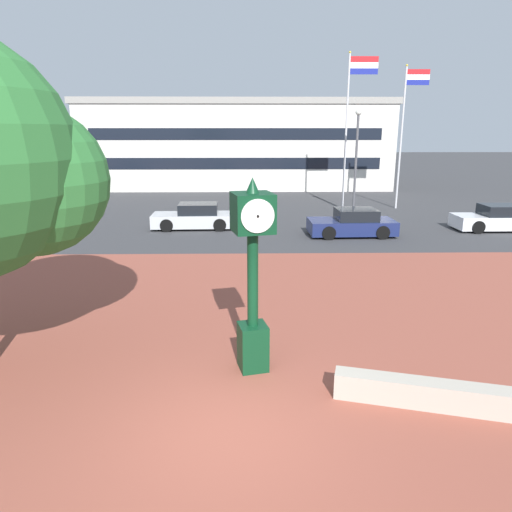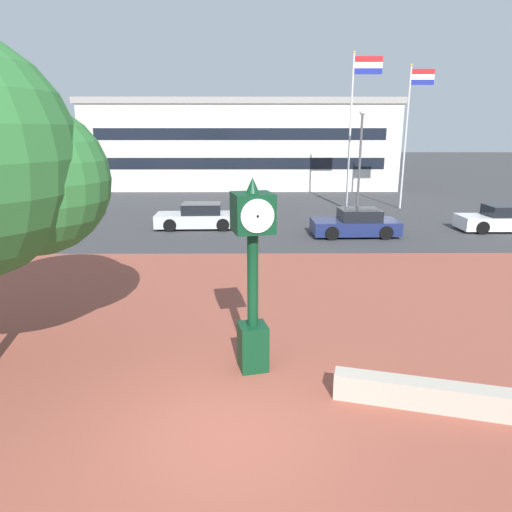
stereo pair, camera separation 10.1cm
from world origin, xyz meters
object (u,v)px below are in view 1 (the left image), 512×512
at_px(car_street_near, 195,217).
at_px(street_lamp_post, 356,150).
at_px(car_street_mid, 497,219).
at_px(flagpole_primary, 350,117).
at_px(car_street_far, 352,224).
at_px(flagpole_secondary, 404,127).
at_px(street_clock, 253,269).
at_px(civic_building, 238,143).

distance_m(car_street_near, street_lamp_post, 10.41).
distance_m(car_street_mid, flagpole_primary, 10.53).
distance_m(car_street_mid, car_street_far, 7.60).
bearing_deg(car_street_mid, flagpole_secondary, 22.22).
bearing_deg(flagpole_secondary, car_street_near, -153.74).
bearing_deg(flagpole_primary, car_street_near, -145.81).
bearing_deg(car_street_far, flagpole_secondary, -32.47).
xyz_separation_m(street_clock, street_lamp_post, (6.27, 18.63, 1.55)).
bearing_deg(civic_building, car_street_near, -95.03).
height_order(street_clock, flagpole_secondary, flagpole_secondary).
bearing_deg(car_street_far, car_street_near, 75.02).
height_order(car_street_mid, civic_building, civic_building).
bearing_deg(flagpole_primary, street_clock, -106.80).
xyz_separation_m(flagpole_secondary, civic_building, (-10.60, 14.27, -1.36)).
height_order(street_clock, street_lamp_post, street_lamp_post).
relative_size(flagpole_primary, civic_building, 0.36).
bearing_deg(civic_building, car_street_mid, -57.63).
bearing_deg(flagpole_secondary, street_clock, -115.00).
bearing_deg(street_lamp_post, flagpole_secondary, 30.97).
bearing_deg(street_clock, flagpole_primary, 59.77).
xyz_separation_m(car_street_mid, flagpole_primary, (-6.19, 6.86, 5.05)).
height_order(flagpole_secondary, civic_building, flagpole_secondary).
xyz_separation_m(flagpole_primary, civic_building, (-7.20, 14.27, -1.93)).
height_order(car_street_near, street_lamp_post, street_lamp_post).
bearing_deg(car_street_near, street_clock, -171.02).
relative_size(car_street_mid, civic_building, 0.16).
bearing_deg(flagpole_secondary, street_lamp_post, -149.03).
xyz_separation_m(car_street_near, flagpole_secondary, (12.39, 6.11, 4.48)).
relative_size(car_street_near, street_lamp_post, 0.71).
relative_size(car_street_near, flagpole_secondary, 0.49).
distance_m(car_street_far, flagpole_primary, 9.49).
bearing_deg(flagpole_secondary, car_street_far, -120.81).
height_order(car_street_far, flagpole_primary, flagpole_primary).
xyz_separation_m(civic_building, street_lamp_post, (7.24, -16.28, 0.06)).
distance_m(car_street_near, flagpole_secondary, 14.52).
bearing_deg(car_street_near, civic_building, -6.81).
relative_size(car_street_far, street_lamp_post, 0.68).
bearing_deg(car_street_mid, civic_building, 32.42).
height_order(car_street_near, car_street_mid, same).
bearing_deg(street_lamp_post, car_street_far, -103.05).
distance_m(flagpole_primary, flagpole_secondary, 3.44).
relative_size(street_clock, flagpole_primary, 0.43).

